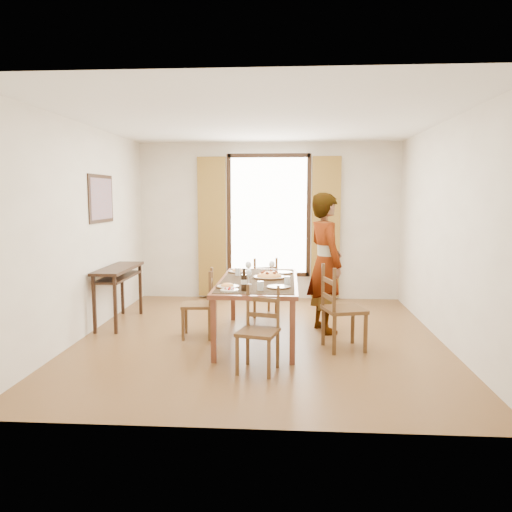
# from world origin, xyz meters

# --- Properties ---
(ground) EXTENTS (5.00, 5.00, 0.00)m
(ground) POSITION_xyz_m (0.00, 0.00, 0.00)
(ground) COLOR #523619
(ground) RESTS_ON ground
(room_shell) EXTENTS (4.60, 5.10, 2.74)m
(room_shell) POSITION_xyz_m (-0.00, 0.13, 1.54)
(room_shell) COLOR silver
(room_shell) RESTS_ON ground
(console_table) EXTENTS (0.38, 1.20, 0.80)m
(console_table) POSITION_xyz_m (-2.03, 0.60, 0.68)
(console_table) COLOR black
(console_table) RESTS_ON ground
(dining_table) EXTENTS (0.96, 1.98, 0.76)m
(dining_table) POSITION_xyz_m (-0.02, -0.05, 0.69)
(dining_table) COLOR brown
(dining_table) RESTS_ON ground
(chair_west) EXTENTS (0.42, 0.42, 0.87)m
(chair_west) POSITION_xyz_m (-0.77, -0.01, 0.41)
(chair_west) COLOR #4F391A
(chair_west) RESTS_ON ground
(chair_north) EXTENTS (0.51, 0.51, 0.89)m
(chair_north) POSITION_xyz_m (-0.04, 1.21, 0.41)
(chair_north) COLOR #4F391A
(chair_north) RESTS_ON ground
(chair_south) EXTENTS (0.47, 0.47, 0.87)m
(chair_south) POSITION_xyz_m (0.06, -1.19, 0.41)
(chair_south) COLOR #4F391A
(chair_south) RESTS_ON ground
(chair_east) EXTENTS (0.54, 0.54, 0.99)m
(chair_east) POSITION_xyz_m (0.97, -0.40, 0.46)
(chair_east) COLOR #4F391A
(chair_east) RESTS_ON ground
(man) EXTENTS (0.96, 0.88, 1.83)m
(man) POSITION_xyz_m (0.83, 0.37, 0.92)
(man) COLOR #93959B
(man) RESTS_ON ground
(plate_sw) EXTENTS (0.27, 0.27, 0.05)m
(plate_sw) POSITION_xyz_m (-0.34, -0.60, 0.78)
(plate_sw) COLOR silver
(plate_sw) RESTS_ON dining_table
(plate_se) EXTENTS (0.27, 0.27, 0.05)m
(plate_se) POSITION_xyz_m (0.24, -0.59, 0.78)
(plate_se) COLOR silver
(plate_se) RESTS_ON dining_table
(plate_nw) EXTENTS (0.27, 0.27, 0.05)m
(plate_nw) POSITION_xyz_m (-0.34, 0.52, 0.78)
(plate_nw) COLOR silver
(plate_nw) RESTS_ON dining_table
(plate_ne) EXTENTS (0.27, 0.27, 0.05)m
(plate_ne) POSITION_xyz_m (0.27, 0.49, 0.78)
(plate_ne) COLOR silver
(plate_ne) RESTS_ON dining_table
(pasta_platter) EXTENTS (0.40, 0.40, 0.10)m
(pasta_platter) POSITION_xyz_m (0.11, 0.06, 0.81)
(pasta_platter) COLOR #CB4F1A
(pasta_platter) RESTS_ON dining_table
(caprese_plate) EXTENTS (0.20, 0.20, 0.04)m
(caprese_plate) POSITION_xyz_m (-0.29, -0.80, 0.78)
(caprese_plate) COLOR silver
(caprese_plate) RESTS_ON dining_table
(wine_glass_a) EXTENTS (0.08, 0.08, 0.18)m
(wine_glass_a) POSITION_xyz_m (-0.11, -0.40, 0.85)
(wine_glass_a) COLOR white
(wine_glass_a) RESTS_ON dining_table
(wine_glass_b) EXTENTS (0.08, 0.08, 0.18)m
(wine_glass_b) POSITION_xyz_m (0.13, 0.36, 0.85)
(wine_glass_b) COLOR white
(wine_glass_b) RESTS_ON dining_table
(wine_glass_c) EXTENTS (0.08, 0.08, 0.18)m
(wine_glass_c) POSITION_xyz_m (-0.17, 0.30, 0.85)
(wine_glass_c) COLOR white
(wine_glass_c) RESTS_ON dining_table
(tumbler_a) EXTENTS (0.07, 0.07, 0.10)m
(tumbler_a) POSITION_xyz_m (0.34, -0.38, 0.81)
(tumbler_a) COLOR silver
(tumbler_a) RESTS_ON dining_table
(tumbler_b) EXTENTS (0.07, 0.07, 0.10)m
(tumbler_b) POSITION_xyz_m (-0.31, 0.26, 0.81)
(tumbler_b) COLOR silver
(tumbler_b) RESTS_ON dining_table
(tumbler_c) EXTENTS (0.07, 0.07, 0.10)m
(tumbler_c) POSITION_xyz_m (0.05, -0.74, 0.81)
(tumbler_c) COLOR silver
(tumbler_c) RESTS_ON dining_table
(wine_bottle) EXTENTS (0.07, 0.07, 0.25)m
(wine_bottle) POSITION_xyz_m (-0.13, -0.78, 0.88)
(wine_bottle) COLOR black
(wine_bottle) RESTS_ON dining_table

